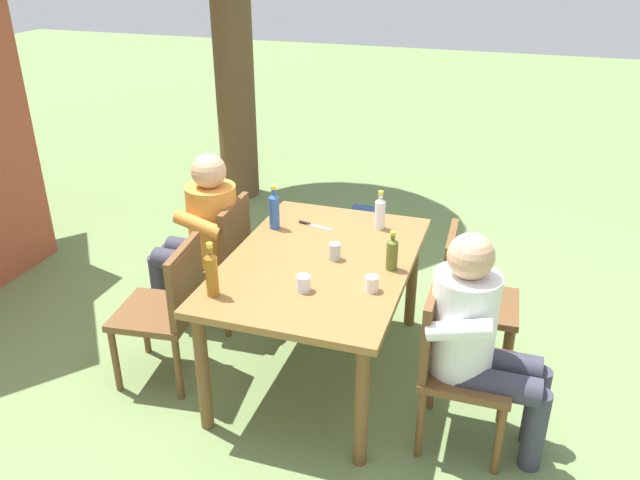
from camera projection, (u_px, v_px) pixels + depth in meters
name	position (u px, v px, depth m)	size (l,w,h in m)	color
ground_plane	(320.00, 368.00, 3.89)	(24.00, 24.00, 0.00)	#6B844C
dining_table	(320.00, 274.00, 3.60)	(1.48, 1.01, 0.75)	olive
chair_near_left	(453.00, 359.00, 3.17)	(0.44, 0.44, 0.87)	brown
chair_far_right	(220.00, 255.00, 4.19)	(0.46, 0.46, 0.87)	brown
chair_far_left	(168.00, 305.00, 3.62)	(0.49, 0.49, 0.87)	brown
chair_near_right	(467.00, 294.00, 3.74)	(0.46, 0.46, 0.87)	brown
person_in_white_shirt	(479.00, 335.00, 3.06)	(0.47, 0.61, 1.18)	white
person_in_plaid_shirt	(203.00, 230.00, 4.14)	(0.47, 0.61, 1.18)	orange
bottle_blue	(274.00, 210.00, 3.89)	(0.06, 0.06, 0.28)	#2D56A3
bottle_clear	(380.00, 213.00, 3.89)	(0.06, 0.06, 0.25)	white
bottle_olive	(392.00, 253.00, 3.42)	(0.06, 0.06, 0.22)	#566623
bottle_amber	(212.00, 273.00, 3.16)	(0.06, 0.06, 0.29)	#996019
cup_white	(372.00, 284.00, 3.23)	(0.07, 0.07, 0.08)	white
cup_steel	(335.00, 251.00, 3.54)	(0.07, 0.07, 0.10)	#B2B7BC
cup_glass	(303.00, 283.00, 3.23)	(0.08, 0.08, 0.08)	silver
table_knife	(313.00, 225.00, 3.96)	(0.08, 0.24, 0.01)	silver
backpack_by_near_side	(361.00, 242.00, 4.96)	(0.31, 0.24, 0.47)	#2D4784
backpack_by_far_side	(319.00, 243.00, 4.97)	(0.34, 0.22, 0.45)	maroon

